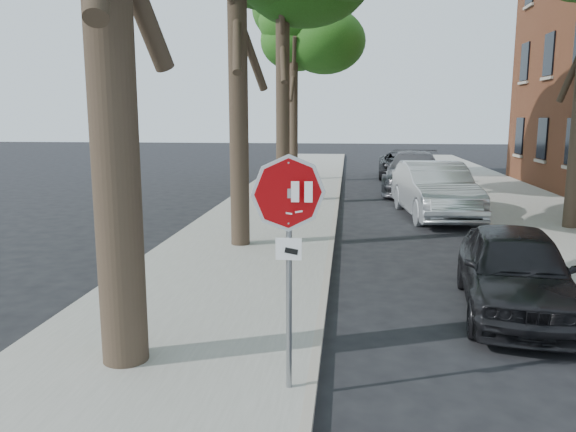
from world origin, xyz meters
name	(u,v)px	position (x,y,z in m)	size (l,w,h in m)	color
ground	(351,400)	(0.00, 0.00, 0.00)	(120.00, 120.00, 0.00)	black
sidewalk_left	(273,211)	(-2.50, 12.00, 0.06)	(4.00, 55.00, 0.12)	gray
sidewalk_right	(545,216)	(6.00, 12.00, 0.06)	(4.00, 55.00, 0.12)	gray
curb_left	(336,212)	(-0.45, 12.00, 0.07)	(0.12, 55.00, 0.13)	#9E9384
curb_right	(477,215)	(3.95, 12.00, 0.07)	(0.12, 55.00, 0.13)	#9E9384
stop_sign	(289,228)	(-0.70, -0.03, 1.95)	(0.76, 0.34, 2.61)	gray
tree_far	(294,26)	(-2.72, 21.11, 7.21)	(5.29, 4.91, 9.33)	black
car_a	(515,270)	(2.60, 3.17, 0.69)	(1.63, 4.05, 1.38)	black
car_b	(434,190)	(2.60, 11.87, 0.85)	(1.81, 5.19, 1.71)	#B1B5B9
car_c	(414,172)	(2.60, 17.64, 0.84)	(2.34, 5.76, 1.67)	#555359
car_d	(401,165)	(2.60, 23.24, 0.67)	(2.23, 4.83, 1.34)	black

